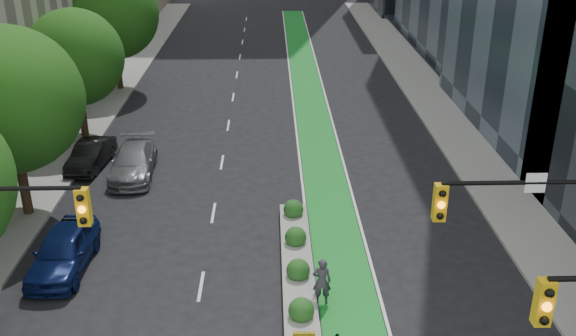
{
  "coord_description": "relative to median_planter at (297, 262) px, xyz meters",
  "views": [
    {
      "loc": [
        0.25,
        -14.59,
        13.92
      ],
      "look_at": [
        0.93,
        10.29,
        3.0
      ],
      "focal_mm": 40.0,
      "sensor_mm": 36.0,
      "label": 1
    }
  ],
  "objects": [
    {
      "name": "tree_midfar",
      "position": [
        -12.2,
        14.96,
        4.57
      ],
      "size": [
        5.6,
        5.6,
        7.76
      ],
      "color": "black",
      "rests_on": "ground"
    },
    {
      "name": "bike_lane_paint",
      "position": [
        1.8,
        22.96,
        -0.37
      ],
      "size": [
        2.2,
        70.0,
        0.01
      ],
      "primitive_type": "cube",
      "color": "#188527",
      "rests_on": "ground"
    },
    {
      "name": "cyclist",
      "position": [
        0.8,
        -2.21,
        0.56
      ],
      "size": [
        0.7,
        0.48,
        1.86
      ],
      "primitive_type": "imported",
      "rotation": [
        0.0,
        0.0,
        3.1
      ],
      "color": "#36313B",
      "rests_on": "ground"
    },
    {
      "name": "tree_mid",
      "position": [
        -12.2,
        4.96,
        5.2
      ],
      "size": [
        6.4,
        6.4,
        8.78
      ],
      "color": "black",
      "rests_on": "ground"
    },
    {
      "name": "tree_far",
      "position": [
        -12.2,
        24.96,
        5.32
      ],
      "size": [
        6.6,
        6.6,
        9.0
      ],
      "color": "black",
      "rests_on": "ground"
    },
    {
      "name": "parked_car_left_mid",
      "position": [
        -10.7,
        10.54,
        0.33
      ],
      "size": [
        1.95,
        4.41,
        1.41
      ],
      "primitive_type": "imported",
      "rotation": [
        0.0,
        0.0,
        -0.11
      ],
      "color": "black",
      "rests_on": "ground"
    },
    {
      "name": "parked_car_left_near",
      "position": [
        -9.18,
        0.36,
        0.45
      ],
      "size": [
        2.07,
        4.89,
        1.65
      ],
      "primitive_type": "imported",
      "rotation": [
        0.0,
        0.0,
        -0.03
      ],
      "color": "#0B1747",
      "rests_on": "ground"
    },
    {
      "name": "sidewalk_left",
      "position": [
        -13.0,
        17.96,
        -0.3
      ],
      "size": [
        3.6,
        90.0,
        0.15
      ],
      "primitive_type": "cube",
      "color": "gray",
      "rests_on": "ground"
    },
    {
      "name": "parked_car_left_far",
      "position": [
        -8.2,
        9.38,
        0.39
      ],
      "size": [
        2.44,
        5.36,
        1.52
      ],
      "primitive_type": "imported",
      "rotation": [
        0.0,
        0.0,
        0.06
      ],
      "color": "slate",
      "rests_on": "ground"
    },
    {
      "name": "median_planter",
      "position": [
        0.0,
        0.0,
        0.0
      ],
      "size": [
        1.2,
        10.26,
        1.1
      ],
      "color": "gray",
      "rests_on": "ground"
    },
    {
      "name": "sidewalk_right",
      "position": [
        10.6,
        17.96,
        -0.3
      ],
      "size": [
        3.6,
        90.0,
        0.15
      ],
      "primitive_type": "cube",
      "color": "gray",
      "rests_on": "ground"
    }
  ]
}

